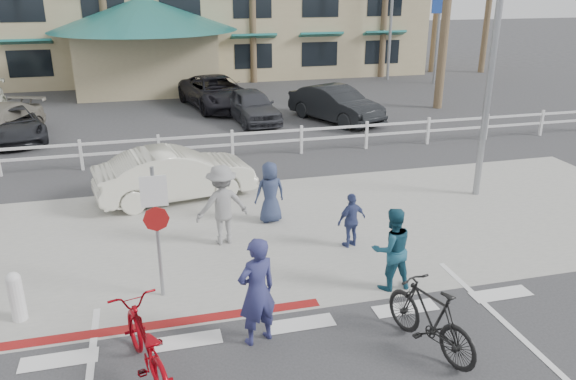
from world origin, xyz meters
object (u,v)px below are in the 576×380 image
object	(u,v)px
sign_post	(157,226)
car_white_sedan	(175,174)
bike_black	(430,317)
bike_red	(145,344)

from	to	relation	value
sign_post	car_white_sedan	world-z (taller)	sign_post
bike_black	car_white_sedan	size ratio (longest dim) A/B	0.46
sign_post	bike_black	size ratio (longest dim) A/B	1.48
bike_red	car_white_sedan	xyz separation A→B (m)	(0.95, 7.40, 0.15)
bike_red	bike_black	distance (m)	4.49
bike_red	car_white_sedan	world-z (taller)	car_white_sedan
sign_post	bike_black	distance (m)	5.05
car_white_sedan	bike_black	bearing A→B (deg)	-166.65
bike_black	bike_red	bearing A→B (deg)	-22.58
bike_red	bike_black	size ratio (longest dim) A/B	1.09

